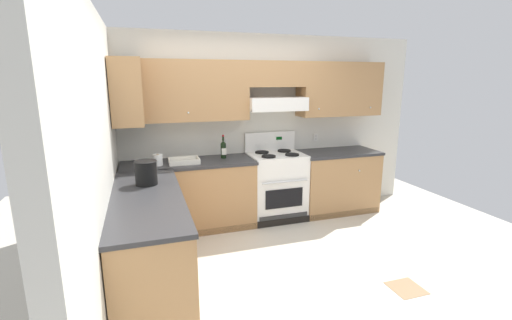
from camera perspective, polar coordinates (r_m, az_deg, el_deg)
name	(u,v)px	position (r m, az deg, el deg)	size (l,w,h in m)	color
ground_plane	(274,265)	(3.95, 2.88, -16.56)	(7.04, 7.04, 0.00)	beige
floor_accent_tile	(406,288)	(3.85, 23.12, -18.48)	(0.30, 0.30, 0.01)	olive
wall_back	(263,113)	(5.03, 1.18, 7.65)	(4.68, 0.57, 2.55)	silver
wall_left	(103,147)	(3.50, -23.46, 1.89)	(0.47, 4.00, 2.55)	silver
counter_back_run	(255,189)	(4.91, -0.16, -4.77)	(3.60, 0.65, 0.91)	#A87A4C
counter_left_run	(150,243)	(3.53, -16.69, -12.65)	(0.63, 1.91, 0.91)	#A87A4C
stove	(276,185)	(5.01, 3.28, -4.08)	(0.76, 0.62, 1.20)	white
wine_bottle	(223,149)	(4.72, -5.30, 1.81)	(0.07, 0.07, 0.31)	black
bowl	(184,162)	(4.53, -11.56, -0.25)	(0.38, 0.26, 0.06)	white
bucket	(146,172)	(3.68, -17.35, -1.90)	(0.23, 0.23, 0.25)	black
paper_towel_roll	(158,160)	(4.48, -15.58, 0.03)	(0.12, 0.12, 0.14)	white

